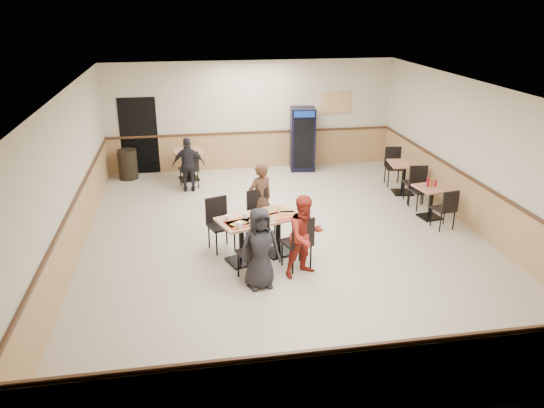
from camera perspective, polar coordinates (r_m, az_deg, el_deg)
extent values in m
plane|color=beige|center=(10.69, 1.49, -3.87)|extent=(10.00, 10.00, 0.00)
plane|color=silver|center=(9.81, 1.65, 12.21)|extent=(10.00, 10.00, 0.00)
plane|color=beige|center=(14.93, -2.19, 9.48)|extent=(8.00, 0.00, 8.00)
plane|color=beige|center=(5.75, 11.42, -11.10)|extent=(8.00, 0.00, 8.00)
plane|color=beige|center=(10.19, -21.11, 2.44)|extent=(0.00, 10.00, 10.00)
plane|color=beige|center=(11.58, 21.43, 4.55)|extent=(0.00, 10.00, 10.00)
cube|color=tan|center=(15.15, -2.13, 5.76)|extent=(7.98, 0.03, 1.00)
cube|color=tan|center=(11.88, 20.73, -0.07)|extent=(0.03, 9.98, 1.00)
cube|color=#472B19|center=(15.01, -2.15, 7.70)|extent=(7.98, 0.04, 0.06)
cube|color=black|center=(14.94, -14.12, 7.09)|extent=(1.00, 0.02, 2.10)
cube|color=orange|center=(15.33, 6.89, 10.79)|extent=(0.85, 0.02, 0.60)
cube|color=black|center=(9.84, -3.24, -6.11)|extent=(0.63, 0.63, 0.04)
cylinder|color=black|center=(9.66, -3.29, -4.03)|extent=(0.10, 0.10, 0.75)
cube|color=tan|center=(9.51, -3.34, -1.94)|extent=(0.98, 0.98, 0.04)
cube|color=black|center=(10.15, 0.67, -5.16)|extent=(0.63, 0.63, 0.04)
cylinder|color=black|center=(9.98, 0.68, -3.13)|extent=(0.10, 0.10, 0.75)
cube|color=tan|center=(9.83, 0.69, -1.09)|extent=(0.98, 0.98, 0.04)
imported|color=black|center=(8.74, -1.32, -4.78)|extent=(0.75, 0.54, 1.40)
imported|color=maroon|center=(9.13, 3.58, -3.45)|extent=(0.86, 0.78, 1.46)
imported|color=#543424|center=(10.65, -1.26, 0.51)|extent=(0.67, 0.58, 1.53)
imported|color=black|center=(13.35, -8.96, 4.19)|extent=(0.81, 0.36, 1.37)
cube|color=#B5300C|center=(9.90, 0.04, -0.73)|extent=(0.58, 0.50, 0.02)
cube|color=#B5300C|center=(9.69, 1.17, -1.25)|extent=(0.58, 0.50, 0.02)
cube|color=#B5300C|center=(9.36, -3.30, -2.11)|extent=(0.58, 0.50, 0.02)
cube|color=#B5300C|center=(9.42, -3.47, -1.96)|extent=(0.58, 0.50, 0.02)
cylinder|color=silver|center=(9.78, 1.57, -1.05)|extent=(0.25, 0.25, 0.01)
cube|color=tan|center=(9.78, 1.57, -0.98)|extent=(0.30, 0.21, 0.02)
cylinder|color=silver|center=(9.93, -0.05, -0.70)|extent=(0.25, 0.25, 0.01)
cube|color=tan|center=(9.93, -0.05, -0.63)|extent=(0.32, 0.34, 0.02)
cylinder|color=silver|center=(9.34, -3.60, -2.20)|extent=(0.25, 0.25, 0.01)
cube|color=tan|center=(9.34, -3.60, -2.13)|extent=(0.34, 0.32, 0.02)
cylinder|color=silver|center=(9.44, -1.32, -1.89)|extent=(0.25, 0.25, 0.01)
cube|color=tan|center=(9.44, -1.33, -1.83)|extent=(0.30, 0.21, 0.02)
cylinder|color=silver|center=(9.52, -0.09, -1.69)|extent=(0.25, 0.25, 0.01)
cube|color=tan|center=(9.52, -0.09, -1.62)|extent=(0.34, 0.29, 0.02)
cylinder|color=silver|center=(9.89, 1.67, -0.81)|extent=(0.25, 0.25, 0.01)
cube|color=tan|center=(9.88, 1.67, -0.75)|extent=(0.30, 0.21, 0.02)
cylinder|color=white|center=(9.24, -2.22, -2.09)|extent=(0.09, 0.09, 0.11)
cylinder|color=white|center=(9.48, -4.83, -1.53)|extent=(0.09, 0.09, 0.11)
cylinder|color=white|center=(9.56, -2.90, -1.28)|extent=(0.09, 0.09, 0.11)
cylinder|color=white|center=(9.18, -3.53, -2.28)|extent=(0.09, 0.09, 0.11)
cylinder|color=white|center=(9.22, -2.07, -2.16)|extent=(0.09, 0.09, 0.11)
cylinder|color=#A9AABC|center=(9.70, -1.16, -0.89)|extent=(0.07, 0.07, 0.12)
cylinder|color=#A9AABC|center=(9.69, -0.60, -0.92)|extent=(0.07, 0.07, 0.12)
cylinder|color=#A9AABC|center=(9.71, -1.15, -0.86)|extent=(0.07, 0.07, 0.12)
ellipsoid|color=silver|center=(9.62, -1.12, -1.10)|extent=(0.16, 0.16, 0.11)
cube|color=black|center=(12.26, 16.56, -1.32)|extent=(0.49, 0.49, 0.04)
cylinder|color=black|center=(12.13, 16.73, 0.18)|extent=(0.09, 0.09, 0.65)
cube|color=tan|center=(12.02, 16.90, 1.67)|extent=(0.77, 0.77, 0.04)
cube|color=black|center=(13.62, 13.83, 1.24)|extent=(0.53, 0.53, 0.04)
cylinder|color=black|center=(13.50, 13.97, 2.74)|extent=(0.09, 0.09, 0.71)
cube|color=tan|center=(13.40, 14.10, 4.23)|extent=(0.82, 0.82, 0.04)
cylinder|color=maroon|center=(11.98, 16.43, 2.26)|extent=(0.06, 0.06, 0.20)
cylinder|color=#C6571A|center=(12.03, 16.81, 2.22)|extent=(0.06, 0.06, 0.17)
cylinder|color=maroon|center=(12.07, 17.18, 2.17)|extent=(0.05, 0.05, 0.14)
cube|color=black|center=(14.42, -8.90, 2.72)|extent=(0.58, 0.58, 0.04)
cylinder|color=black|center=(14.31, -8.98, 4.18)|extent=(0.10, 0.10, 0.73)
cube|color=tan|center=(14.20, -9.07, 5.63)|extent=(0.90, 0.90, 0.04)
cube|color=black|center=(14.93, 3.30, 7.00)|extent=(0.74, 0.72, 1.75)
cube|color=black|center=(14.62, 3.43, 6.50)|extent=(0.53, 0.08, 1.38)
cube|color=navy|center=(14.42, 3.51, 9.61)|extent=(0.55, 0.09, 0.17)
cylinder|color=black|center=(14.72, -15.25, 4.14)|extent=(0.50, 0.50, 0.80)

